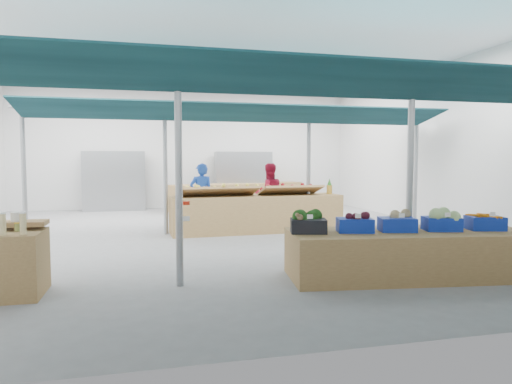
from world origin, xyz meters
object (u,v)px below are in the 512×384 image
(vendor_left, at_px, (201,195))
(fruit_counter, at_px, (257,214))
(vendor_right, at_px, (269,194))
(veg_counter, at_px, (409,254))
(crate_stack, at_px, (485,241))

(vendor_left, bearing_deg, fruit_counter, 135.14)
(vendor_right, bearing_deg, fruit_counter, 59.04)
(fruit_counter, bearing_deg, vendor_right, 59.04)
(veg_counter, height_order, crate_stack, veg_counter)
(crate_stack, distance_m, vendor_right, 5.63)
(crate_stack, relative_size, vendor_right, 0.39)
(veg_counter, distance_m, crate_stack, 2.13)
(veg_counter, xyz_separation_m, fruit_counter, (-1.18, 4.68, 0.10))
(crate_stack, xyz_separation_m, vendor_right, (-2.56, 4.99, 0.50))
(veg_counter, bearing_deg, crate_stack, 29.02)
(fruit_counter, relative_size, crate_stack, 6.35)
(veg_counter, distance_m, vendor_left, 6.27)
(crate_stack, height_order, vendor_left, vendor_left)
(crate_stack, height_order, vendor_right, vendor_right)
(fruit_counter, height_order, vendor_right, vendor_right)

